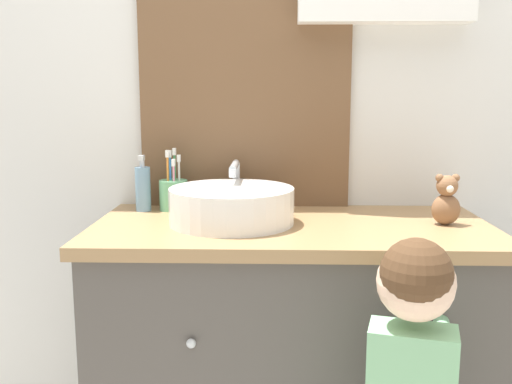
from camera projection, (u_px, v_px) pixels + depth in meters
name	position (u px, v px, depth m)	size (l,w,h in m)	color
wall_back	(293.00, 79.00, 1.85)	(3.20, 0.18, 2.50)	silver
vanity_counter	(290.00, 365.00, 1.70)	(1.13, 0.56, 0.87)	#4C4742
sink_basin	(232.00, 205.00, 1.63)	(0.36, 0.40, 0.16)	white
toothbrush_holder	(174.00, 193.00, 1.81)	(0.09, 0.09, 0.20)	#66B27F
soap_dispenser	(143.00, 188.00, 1.80)	(0.05, 0.05, 0.18)	#6B93B2
teddy_bear	(446.00, 201.00, 1.60)	(0.08, 0.07, 0.15)	brown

